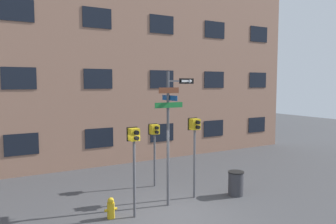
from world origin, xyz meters
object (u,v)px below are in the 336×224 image
(fire_hydrant, at_px, (111,208))
(pedestrian_signal_right, at_px, (195,136))
(pedestrian_signal_across, at_px, (155,137))
(pedestrian_signal_left, at_px, (134,148))
(street_sign_pole, at_px, (170,125))
(trash_bin, at_px, (236,183))

(fire_hydrant, bearing_deg, pedestrian_signal_right, 4.56)
(pedestrian_signal_across, bearing_deg, pedestrian_signal_left, -128.79)
(street_sign_pole, xyz_separation_m, fire_hydrant, (-2.08, -0.06, -2.36))
(pedestrian_signal_right, height_order, pedestrian_signal_across, pedestrian_signal_right)
(pedestrian_signal_across, bearing_deg, pedestrian_signal_right, -71.25)
(street_sign_pole, relative_size, trash_bin, 5.06)
(pedestrian_signal_right, height_order, trash_bin, pedestrian_signal_right)
(street_sign_pole, height_order, trash_bin, street_sign_pole)
(street_sign_pole, relative_size, pedestrian_signal_right, 1.56)
(pedestrian_signal_right, distance_m, pedestrian_signal_across, 1.96)
(pedestrian_signal_right, height_order, fire_hydrant, pedestrian_signal_right)
(pedestrian_signal_left, distance_m, pedestrian_signal_across, 3.04)
(pedestrian_signal_right, relative_size, pedestrian_signal_across, 1.15)
(street_sign_pole, height_order, pedestrian_signal_right, street_sign_pole)
(pedestrian_signal_across, distance_m, trash_bin, 3.48)
(street_sign_pole, height_order, pedestrian_signal_left, street_sign_pole)
(pedestrian_signal_left, bearing_deg, pedestrian_signal_across, 51.21)
(pedestrian_signal_right, bearing_deg, pedestrian_signal_across, 108.75)
(pedestrian_signal_across, bearing_deg, trash_bin, -49.12)
(trash_bin, bearing_deg, pedestrian_signal_left, 179.82)
(pedestrian_signal_left, bearing_deg, trash_bin, -0.18)
(pedestrian_signal_left, xyz_separation_m, fire_hydrant, (-0.65, 0.27, -1.80))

